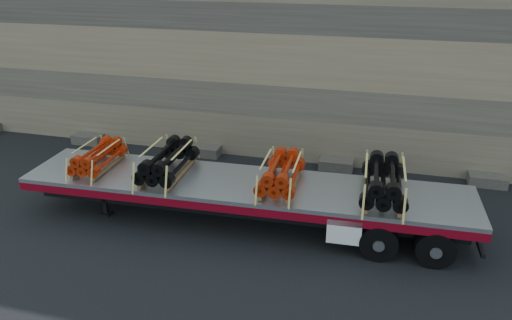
# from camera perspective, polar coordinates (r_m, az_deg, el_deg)

# --- Properties ---
(ground) EXTENTS (120.00, 120.00, 0.00)m
(ground) POSITION_cam_1_polar(r_m,az_deg,el_deg) (14.27, -1.18, -7.56)
(ground) COLOR black
(ground) RESTS_ON ground
(rock_wall) EXTENTS (44.00, 3.00, 7.00)m
(rock_wall) POSITION_cam_1_polar(r_m,az_deg,el_deg) (19.00, 4.34, 11.51)
(rock_wall) COLOR #7A6B54
(rock_wall) RESTS_ON ground
(trailer) EXTENTS (12.62, 2.89, 1.25)m
(trailer) POSITION_cam_1_polar(r_m,az_deg,el_deg) (14.19, -1.44, -4.84)
(trailer) COLOR #B2B5BA
(trailer) RESTS_ON ground
(bundle_front) EXTENTS (1.02, 1.93, 0.67)m
(bundle_front) POSITION_cam_1_polar(r_m,az_deg,el_deg) (15.39, -17.60, 0.28)
(bundle_front) COLOR #AC2409
(bundle_front) RESTS_ON trailer
(bundle_midfront) EXTENTS (1.21, 2.30, 0.80)m
(bundle_midfront) POSITION_cam_1_polar(r_m,az_deg,el_deg) (14.42, -10.08, -0.23)
(bundle_midfront) COLOR black
(bundle_midfront) RESTS_ON trailer
(bundle_midrear) EXTENTS (1.13, 2.13, 0.74)m
(bundle_midrear) POSITION_cam_1_polar(r_m,az_deg,el_deg) (13.55, 2.88, -1.57)
(bundle_midrear) COLOR #AC2409
(bundle_midrear) RESTS_ON trailer
(bundle_rear) EXTENTS (1.25, 2.36, 0.82)m
(bundle_rear) POSITION_cam_1_polar(r_m,az_deg,el_deg) (13.39, 14.38, -2.45)
(bundle_rear) COLOR black
(bundle_rear) RESTS_ON trailer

